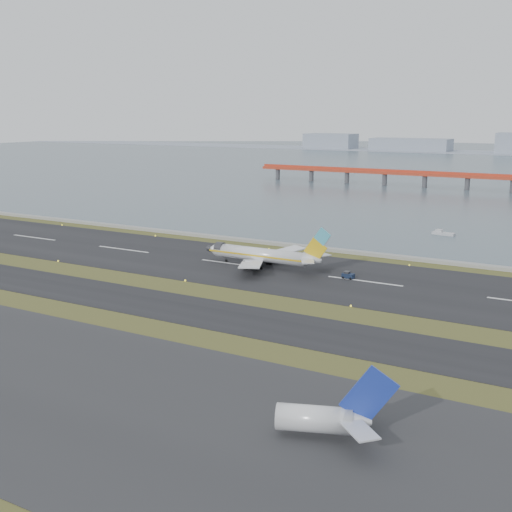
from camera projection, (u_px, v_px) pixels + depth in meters
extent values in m
plane|color=#394D1B|center=(167.00, 288.00, 157.35)|extent=(1000.00, 1000.00, 0.00)
cube|color=black|center=(135.00, 300.00, 147.15)|extent=(1000.00, 18.00, 0.10)
cube|color=black|center=(231.00, 264.00, 182.84)|extent=(1000.00, 45.00, 0.10)
cube|color=gray|center=(280.00, 244.00, 208.23)|extent=(1000.00, 2.50, 1.00)
cube|color=#43545F|center=(495.00, 164.00, 548.23)|extent=(1400.00, 800.00, 1.30)
cube|color=#B9381F|center=(468.00, 177.00, 358.55)|extent=(260.00, 5.00, 1.60)
cube|color=#B9381F|center=(468.00, 174.00, 358.23)|extent=(260.00, 0.40, 1.40)
cylinder|color=#4C4C51|center=(311.00, 177.00, 405.65)|extent=(2.80, 2.80, 7.00)
cylinder|color=#4C4C51|center=(467.00, 185.00, 359.53)|extent=(2.80, 2.80, 7.00)
cube|color=#959FB0|center=(331.00, 141.00, 787.93)|extent=(60.00, 35.00, 18.00)
cube|color=#959FB0|center=(411.00, 145.00, 740.32)|extent=(90.00, 35.00, 14.00)
cylinder|color=white|center=(260.00, 255.00, 178.65)|extent=(28.00, 3.80, 3.80)
cone|color=white|center=(213.00, 249.00, 186.15)|extent=(3.20, 3.80, 3.80)
cone|color=white|center=(313.00, 260.00, 170.81)|extent=(5.00, 3.80, 3.80)
cube|color=yellow|center=(256.00, 256.00, 177.02)|extent=(31.00, 0.06, 0.45)
cube|color=yellow|center=(263.00, 253.00, 180.29)|extent=(31.00, 0.06, 0.45)
cube|color=white|center=(251.00, 264.00, 170.53)|extent=(11.31, 15.89, 1.66)
cube|color=white|center=(281.00, 252.00, 184.97)|extent=(11.31, 15.89, 1.66)
cylinder|color=#313136|center=(250.00, 266.00, 173.73)|extent=(4.20, 2.10, 2.10)
cylinder|color=#313136|center=(271.00, 257.00, 183.92)|extent=(4.20, 2.10, 2.10)
cube|color=yellow|center=(316.00, 250.00, 169.79)|extent=(6.80, 0.35, 6.85)
cube|color=#48B0CD|center=(322.00, 236.00, 168.08)|extent=(4.85, 0.37, 4.90)
cube|color=white|center=(308.00, 261.00, 167.32)|extent=(5.64, 6.80, 0.22)
cube|color=white|center=(319.00, 255.00, 173.78)|extent=(5.64, 6.80, 0.22)
cylinder|color=black|center=(226.00, 261.00, 184.60)|extent=(0.80, 0.28, 0.80)
cylinder|color=black|center=(259.00, 267.00, 176.19)|extent=(1.00, 0.38, 1.00)
cylinder|color=black|center=(269.00, 263.00, 180.95)|extent=(1.00, 0.38, 1.00)
cube|color=#142039|center=(348.00, 276.00, 166.08)|extent=(3.19, 1.95, 1.15)
cube|color=#313136|center=(347.00, 273.00, 166.12)|extent=(1.45, 1.54, 0.67)
cylinder|color=black|center=(343.00, 278.00, 166.14)|extent=(0.69, 0.34, 0.67)
cylinder|color=black|center=(346.00, 276.00, 167.39)|extent=(0.69, 0.34, 0.67)
cylinder|color=black|center=(351.00, 279.00, 165.00)|extent=(0.69, 0.34, 0.67)
cylinder|color=black|center=(353.00, 278.00, 166.25)|extent=(0.69, 0.34, 0.67)
cylinder|color=white|center=(314.00, 419.00, 84.39)|extent=(10.63, 6.75, 3.60)
cone|color=white|center=(356.00, 421.00, 83.42)|extent=(4.98, 4.73, 3.60)
cube|color=#1F36A8|center=(369.00, 395.00, 82.37)|extent=(7.37, 2.91, 8.32)
cube|color=white|center=(360.00, 430.00, 79.87)|extent=(6.08, 5.92, 0.20)
cube|color=white|center=(361.00, 406.00, 86.60)|extent=(3.77, 5.88, 0.20)
cube|color=#BABABF|center=(444.00, 234.00, 226.20)|extent=(8.07, 3.41, 1.01)
cube|color=#BABABF|center=(439.00, 231.00, 226.98)|extent=(2.44, 2.05, 1.01)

